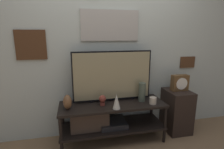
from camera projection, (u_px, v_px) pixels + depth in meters
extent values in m
cube|color=beige|center=(108.00, 43.00, 2.47)|extent=(6.40, 0.06, 2.70)
cube|color=#B2ADA3|center=(110.00, 25.00, 2.38)|extent=(0.80, 0.02, 0.41)
cube|color=#B2BCC6|center=(110.00, 25.00, 2.37)|extent=(0.77, 0.01, 0.38)
cube|color=#4C2D19|center=(31.00, 45.00, 2.22)|extent=(0.37, 0.02, 0.38)
cube|color=#2D2D33|center=(31.00, 45.00, 2.21)|extent=(0.34, 0.01, 0.34)
cube|color=#4C2D19|center=(187.00, 62.00, 2.77)|extent=(0.25, 0.02, 0.18)
cube|color=#2D2D33|center=(188.00, 62.00, 2.76)|extent=(0.21, 0.01, 0.14)
cube|color=black|center=(113.00, 104.00, 2.37)|extent=(1.42, 0.49, 0.03)
cube|color=black|center=(113.00, 126.00, 2.45)|extent=(1.42, 0.49, 0.03)
cylinder|color=black|center=(61.00, 136.00, 2.09)|extent=(0.04, 0.04, 0.55)
cylinder|color=black|center=(165.00, 124.00, 2.38)|extent=(0.04, 0.04, 0.55)
cylinder|color=black|center=(63.00, 120.00, 2.49)|extent=(0.04, 0.04, 0.55)
cylinder|color=black|center=(151.00, 111.00, 2.78)|extent=(0.04, 0.04, 0.55)
cube|color=black|center=(113.00, 123.00, 2.44)|extent=(0.36, 0.34, 0.07)
cube|color=#47382D|center=(89.00, 119.00, 2.35)|extent=(0.50, 0.27, 0.25)
cylinder|color=black|center=(91.00, 102.00, 2.41)|extent=(0.05, 0.05, 0.02)
cylinder|color=black|center=(133.00, 98.00, 2.54)|extent=(0.05, 0.05, 0.02)
cube|color=black|center=(112.00, 76.00, 2.40)|extent=(1.09, 0.04, 0.68)
cube|color=#998C66|center=(113.00, 76.00, 2.38)|extent=(1.06, 0.01, 0.65)
ellipsoid|color=brown|center=(67.00, 102.00, 2.18)|extent=(0.10, 0.14, 0.19)
cylinder|color=#4C5647|center=(142.00, 92.00, 2.44)|extent=(0.10, 0.10, 0.26)
cone|color=beige|center=(116.00, 101.00, 2.19)|extent=(0.10, 0.10, 0.19)
cylinder|color=#C1B29E|center=(153.00, 101.00, 2.35)|extent=(0.09, 0.09, 0.09)
cylinder|color=brown|center=(102.00, 104.00, 2.31)|extent=(0.06, 0.06, 0.05)
sphere|color=brown|center=(102.00, 99.00, 2.29)|extent=(0.09, 0.09, 0.09)
cube|color=black|center=(177.00, 111.00, 2.67)|extent=(0.34, 0.41, 0.64)
cube|color=brown|center=(180.00, 83.00, 2.59)|extent=(0.25, 0.10, 0.23)
cylinder|color=white|center=(182.00, 84.00, 2.54)|extent=(0.18, 0.01, 0.18)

